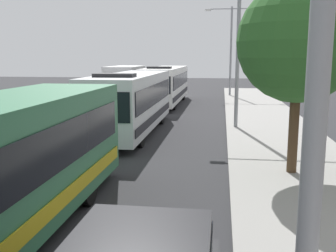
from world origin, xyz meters
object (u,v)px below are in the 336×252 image
Objects in this scene: bus_middle at (166,84)px; streetlamp_mid at (238,35)px; bus_second_in_line at (131,101)px; roadside_tree at (298,42)px; box_truck_oncoming at (123,85)px; streetlamp_far at (231,42)px.

bus_middle is 1.50× the size of streetlamp_mid.
roadside_tree reaches higher than bus_second_in_line.
roadside_tree is (10.26, -18.03, 2.67)m from box_truck_oncoming.
streetlamp_far reaches higher than roadside_tree.
bus_middle is 9.54m from streetlamp_far.
streetlamp_far reaches higher than bus_second_in_line.
streetlamp_far reaches higher than bus_middle.
roadside_tree is (1.56, -26.51, -0.91)m from streetlamp_far.
box_truck_oncoming is 20.91m from roadside_tree.
streetlamp_far is (5.40, 6.99, 3.59)m from bus_middle.
streetlamp_far is at bearing 90.00° from streetlamp_mid.
bus_second_in_line is 20.84m from streetlamp_far.
bus_middle is at bearing 90.00° from bus_second_in_line.
roadside_tree is at bearing -60.37° from box_truck_oncoming.
box_truck_oncoming is (-3.30, -1.49, 0.01)m from bus_middle.
bus_second_in_line is 1.70× the size of roadside_tree.
streetlamp_far is at bearing 74.76° from bus_second_in_line.
box_truck_oncoming is 12.67m from streetlamp_far.
bus_middle is (0.00, 12.81, 0.00)m from bus_second_in_line.
streetlamp_mid reaches higher than box_truck_oncoming.
bus_second_in_line is at bearing -162.16° from streetlamp_mid.
box_truck_oncoming is (-3.30, 11.32, 0.01)m from bus_second_in_line.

